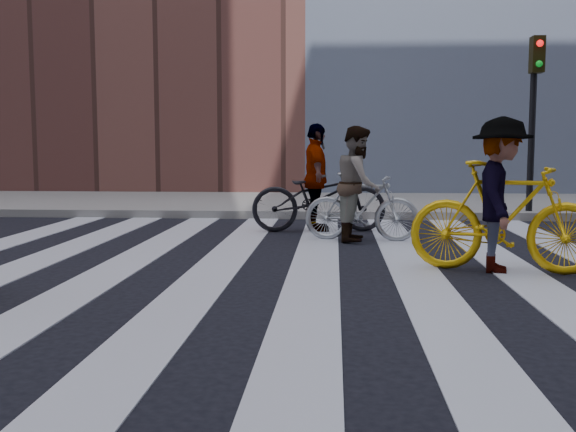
# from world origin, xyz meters

# --- Properties ---
(ground) EXTENTS (100.00, 100.00, 0.00)m
(ground) POSITION_xyz_m (0.00, 0.00, 0.00)
(ground) COLOR black
(ground) RESTS_ON ground
(sidewalk_far) EXTENTS (100.00, 5.00, 0.15)m
(sidewalk_far) POSITION_xyz_m (0.00, 7.50, 0.07)
(sidewalk_far) COLOR gray
(sidewalk_far) RESTS_ON ground
(zebra_crosswalk) EXTENTS (8.25, 10.00, 0.01)m
(zebra_crosswalk) POSITION_xyz_m (0.00, 0.00, 0.01)
(zebra_crosswalk) COLOR silver
(zebra_crosswalk) RESTS_ON ground
(traffic_signal) EXTENTS (0.22, 0.42, 3.33)m
(traffic_signal) POSITION_xyz_m (4.40, 5.32, 2.28)
(traffic_signal) COLOR black
(traffic_signal) RESTS_ON ground
(bike_silver_mid) EXTENTS (1.69, 0.66, 0.99)m
(bike_silver_mid) POSITION_xyz_m (1.16, 2.27, 0.49)
(bike_silver_mid) COLOR #A5A9AE
(bike_silver_mid) RESTS_ON ground
(bike_yellow_right) EXTENTS (2.09, 1.01, 1.21)m
(bike_yellow_right) POSITION_xyz_m (2.61, -0.03, 0.61)
(bike_yellow_right) COLOR yellow
(bike_yellow_right) RESTS_ON ground
(bike_dark_rear) EXTENTS (2.22, 1.02, 1.12)m
(bike_dark_rear) POSITION_xyz_m (0.52, 3.28, 0.56)
(bike_dark_rear) COLOR black
(bike_dark_rear) RESTS_ON ground
(rider_mid) EXTENTS (0.72, 0.87, 1.65)m
(rider_mid) POSITION_xyz_m (1.11, 2.27, 0.82)
(rider_mid) COLOR slate
(rider_mid) RESTS_ON ground
(rider_right) EXTENTS (0.85, 1.20, 1.68)m
(rider_right) POSITION_xyz_m (2.56, -0.03, 0.84)
(rider_right) COLOR slate
(rider_right) RESTS_ON ground
(rider_rear) EXTENTS (0.55, 1.05, 1.72)m
(rider_rear) POSITION_xyz_m (0.47, 3.28, 0.86)
(rider_rear) COLOR slate
(rider_rear) RESTS_ON ground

